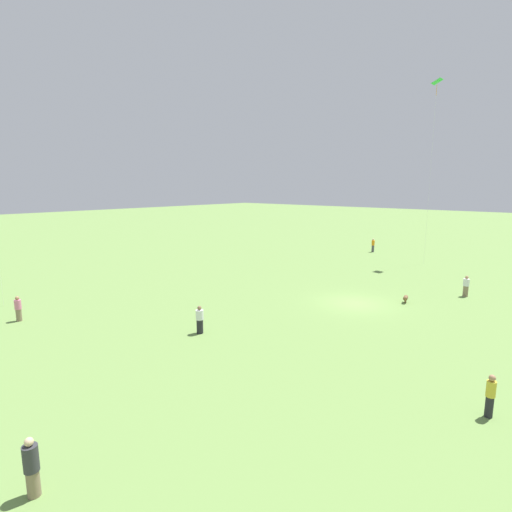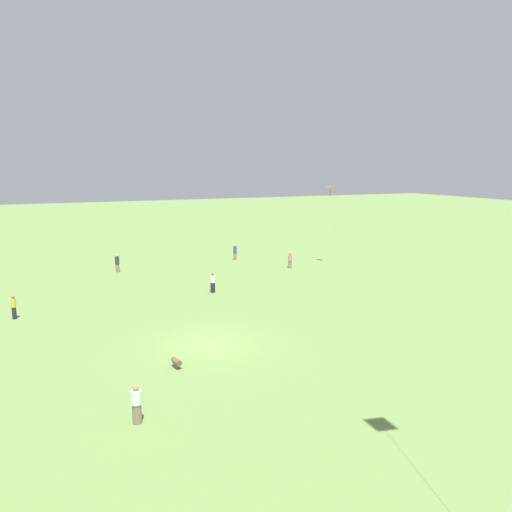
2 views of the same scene
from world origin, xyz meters
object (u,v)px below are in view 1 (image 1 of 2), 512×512
Objects in this scene: person_0 at (200,320)px; person_6 at (373,245)px; person_5 at (32,467)px; person_2 at (466,286)px; kite_2 at (436,91)px; dog_0 at (405,298)px; person_1 at (490,396)px; person_4 at (18,309)px.

person_0 is 33.73m from person_6.
person_5 reaches higher than person_0.
person_2 is 20.72m from person_6.
kite_2 is at bearing -15.25° from person_0.
person_2 reaches higher than dog_0.
person_6 is 0.09× the size of kite_2.
kite_2 is (-28.47, -11.70, 16.93)m from person_1.
person_1 is 2.23× the size of dog_0.
kite_2 is (-29.77, 2.73, 16.97)m from person_0.
kite_2 reaches higher than person_1.
person_5 is (29.57, -3.74, 0.08)m from person_2.
dog_0 is (-12.43, -7.71, -0.49)m from person_1.
dog_0 is (-13.73, 6.71, -0.44)m from person_0.
person_1 is at bearing -31.53° from person_4.
kite_2 is (-11.32, -6.83, 16.98)m from person_2.
person_4 is 16.80m from person_5.
person_5 is 45.76m from person_6.
person_6 is 2.34× the size of dog_0.
person_4 is at bearing -37.76° from person_1.
kite_2 reaches higher than person_6.
person_6 is at bearing -113.37° from person_1.
person_2 is (-18.45, 9.56, -0.00)m from person_0.
person_6 is at bearing -73.23° from dog_0.
person_2 is 2.19× the size of dog_0.
person_5 is (5.11, 16.01, 0.07)m from person_4.
person_5 is at bearing 67.35° from person_2.
person_6 is 22.79m from dog_0.
person_4 is (7.31, -24.62, -0.05)m from person_1.
person_2 is at bearing -128.45° from person_1.
kite_2 reaches higher than person_0.
kite_2 reaches higher than person_5.
person_5 is at bearing 0.95° from person_1.
person_1 reaches higher than person_4.
person_1 is 25.69m from person_4.
person_5 reaches higher than person_4.
person_0 is 0.94× the size of person_6.
person_0 is 14.49m from person_1.
person_0 is at bearing 50.35° from dog_0.
kite_2 is 24.01m from dog_0.
person_4 is 0.93× the size of person_6.
person_5 is (11.12, 5.81, 0.07)m from person_0.
person_1 is at bearing -80.96° from person_5.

